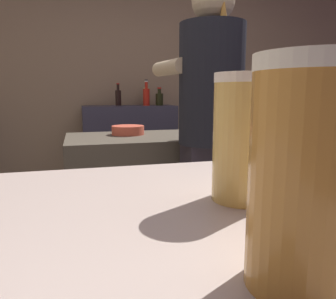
% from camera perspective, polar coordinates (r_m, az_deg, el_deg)
% --- Properties ---
extents(wall_back, '(5.20, 0.10, 2.70)m').
position_cam_1_polar(wall_back, '(3.59, -5.48, 12.05)').
color(wall_back, '#92765A').
rests_on(wall_back, ground).
extents(prep_counter, '(2.10, 0.60, 0.93)m').
position_cam_1_polar(prep_counter, '(2.41, 9.29, -8.23)').
color(prep_counter, '#4B4336').
rests_on(prep_counter, ground).
extents(back_shelf, '(0.90, 0.36, 1.08)m').
position_cam_1_polar(back_shelf, '(3.35, -6.57, -1.72)').
color(back_shelf, '#343142').
rests_on(back_shelf, ground).
extents(bartender, '(0.46, 0.53, 1.77)m').
position_cam_1_polar(bartender, '(1.77, 7.48, 4.04)').
color(bartender, '#2C262E').
rests_on(bartender, ground).
extents(knife_block, '(0.10, 0.08, 0.28)m').
position_cam_1_polar(knife_block, '(2.54, 16.83, 5.57)').
color(knife_block, olive).
rests_on(knife_block, prep_counter).
extents(mixing_bowl, '(0.21, 0.21, 0.06)m').
position_cam_1_polar(mixing_bowl, '(2.20, -6.96, 3.35)').
color(mixing_bowl, '#CA513A').
rests_on(mixing_bowl, prep_counter).
extents(chefs_knife, '(0.24, 0.09, 0.01)m').
position_cam_1_polar(chefs_knife, '(2.26, 9.99, 2.78)').
color(chefs_knife, silver).
rests_on(chefs_knife, prep_counter).
extents(pint_glass_near, '(0.07, 0.07, 0.15)m').
position_cam_1_polar(pint_glass_near, '(0.38, 13.01, 1.97)').
color(pint_glass_near, '#DCB35A').
rests_on(pint_glass_near, bar_counter).
extents(pint_glass_far, '(0.07, 0.07, 0.15)m').
position_cam_1_polar(pint_glass_far, '(0.22, 23.07, -4.20)').
color(pint_glass_far, '#C08436').
rests_on(pint_glass_far, bar_counter).
extents(bottle_vinegar, '(0.08, 0.08, 0.18)m').
position_cam_1_polar(bottle_vinegar, '(3.33, -1.51, 8.81)').
color(bottle_vinegar, black).
rests_on(bottle_vinegar, back_shelf).
extents(bottle_hot_sauce, '(0.06, 0.06, 0.26)m').
position_cam_1_polar(bottle_hot_sauce, '(3.41, -3.77, 9.35)').
color(bottle_hot_sauce, '#CAC67F').
rests_on(bottle_hot_sauce, back_shelf).
extents(bottle_soy, '(0.06, 0.06, 0.22)m').
position_cam_1_polar(bottle_soy, '(3.32, -8.61, 8.98)').
color(bottle_soy, black).
rests_on(bottle_soy, back_shelf).
extents(bottle_olive_oil, '(0.06, 0.06, 0.24)m').
position_cam_1_polar(bottle_olive_oil, '(3.29, -3.76, 9.22)').
color(bottle_olive_oil, red).
rests_on(bottle_olive_oil, back_shelf).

